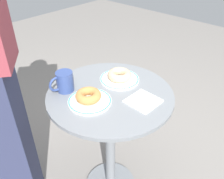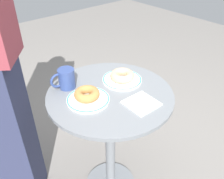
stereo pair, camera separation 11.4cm
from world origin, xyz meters
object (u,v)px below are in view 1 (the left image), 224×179
(cafe_table, at_px, (110,128))
(plate_right, at_px, (119,79))
(paper_napkin, at_px, (143,101))
(donut_glazed, at_px, (120,75))
(plate_left, at_px, (90,101))
(coffee_mug, at_px, (64,82))
(donut_old_fashioned, at_px, (88,96))

(cafe_table, xyz_separation_m, plate_right, (0.12, 0.04, 0.24))
(paper_napkin, bearing_deg, donut_glazed, 71.45)
(plate_left, height_order, plate_right, same)
(donut_glazed, bearing_deg, coffee_mug, 152.01)
(donut_glazed, bearing_deg, plate_left, -173.98)
(cafe_table, height_order, coffee_mug, coffee_mug)
(cafe_table, xyz_separation_m, paper_napkin, (0.05, -0.16, 0.23))
(cafe_table, distance_m, donut_old_fashioned, 0.29)
(donut_old_fashioned, distance_m, donut_glazed, 0.24)
(plate_left, bearing_deg, donut_old_fashioned, 81.13)
(coffee_mug, bearing_deg, cafe_table, -52.78)
(plate_left, xyz_separation_m, plate_right, (0.24, 0.02, 0.00))
(cafe_table, bearing_deg, plate_left, 171.61)
(cafe_table, relative_size, coffee_mug, 5.84)
(plate_right, bearing_deg, donut_old_fashioned, -176.28)
(plate_right, xyz_separation_m, coffee_mug, (-0.25, 0.13, 0.04))
(plate_right, height_order, donut_old_fashioned, donut_old_fashioned)
(plate_left, relative_size, coffee_mug, 1.58)
(donut_old_fashioned, bearing_deg, cafe_table, -13.08)
(plate_right, bearing_deg, cafe_table, -160.27)
(plate_left, xyz_separation_m, donut_old_fashioned, (0.00, 0.01, 0.03))
(cafe_table, relative_size, donut_glazed, 5.94)
(plate_right, relative_size, coffee_mug, 1.62)
(donut_old_fashioned, distance_m, paper_napkin, 0.25)
(plate_right, relative_size, donut_old_fashioned, 1.74)
(cafe_table, xyz_separation_m, donut_glazed, (0.12, 0.04, 0.26))
(donut_old_fashioned, distance_m, coffee_mug, 0.15)
(donut_old_fashioned, bearing_deg, donut_glazed, 3.72)
(plate_left, distance_m, donut_old_fashioned, 0.03)
(cafe_table, bearing_deg, paper_napkin, -72.68)
(cafe_table, distance_m, plate_right, 0.27)
(cafe_table, bearing_deg, donut_glazed, 19.73)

